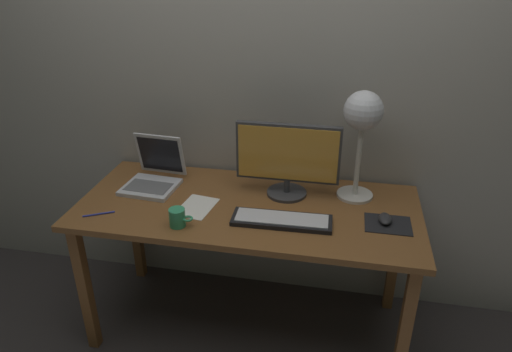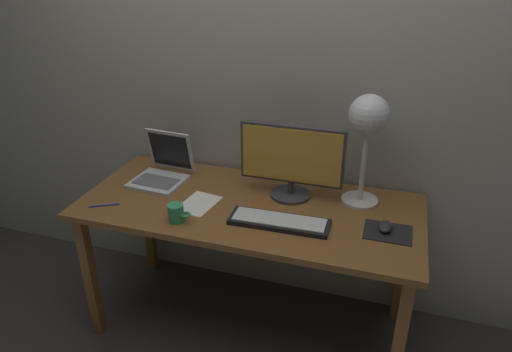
% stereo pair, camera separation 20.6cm
% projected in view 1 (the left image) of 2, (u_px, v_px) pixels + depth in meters
% --- Properties ---
extents(ground_plane, '(4.80, 4.80, 0.00)m').
position_uv_depth(ground_plane, '(249.00, 324.00, 2.52)').
color(ground_plane, '#383333').
rests_on(ground_plane, ground).
extents(back_wall, '(4.80, 0.06, 2.60)m').
position_uv_depth(back_wall, '(264.00, 66.00, 2.30)').
color(back_wall, '#9E998E').
rests_on(back_wall, ground).
extents(desk, '(1.60, 0.70, 0.74)m').
position_uv_depth(desk, '(248.00, 219.00, 2.23)').
color(desk, brown).
rests_on(desk, ground).
extents(monitor, '(0.49, 0.19, 0.36)m').
position_uv_depth(monitor, '(288.00, 158.00, 2.20)').
color(monitor, '#38383A').
rests_on(monitor, desk).
extents(keyboard_main, '(0.44, 0.15, 0.03)m').
position_uv_depth(keyboard_main, '(282.00, 220.00, 2.05)').
color(keyboard_main, black).
rests_on(keyboard_main, desk).
extents(laptop, '(0.28, 0.30, 0.24)m').
position_uv_depth(laptop, '(155.00, 171.00, 2.37)').
color(laptop, silver).
rests_on(laptop, desk).
extents(desk_lamp, '(0.18, 0.18, 0.52)m').
position_uv_depth(desk_lamp, '(363.00, 119.00, 2.10)').
color(desk_lamp, beige).
rests_on(desk_lamp, desk).
extents(mousepad, '(0.20, 0.16, 0.00)m').
position_uv_depth(mousepad, '(388.00, 224.00, 2.04)').
color(mousepad, black).
rests_on(mousepad, desk).
extents(mouse, '(0.06, 0.10, 0.03)m').
position_uv_depth(mouse, '(385.00, 219.00, 2.05)').
color(mouse, '#28282B').
rests_on(mouse, mousepad).
extents(coffee_mug, '(0.11, 0.07, 0.08)m').
position_uv_depth(coffee_mug, '(178.00, 218.00, 2.01)').
color(coffee_mug, '#339966').
rests_on(coffee_mug, desk).
extents(paper_sheet_near_mouse, '(0.18, 0.23, 0.00)m').
position_uv_depth(paper_sheet_near_mouse, '(197.00, 207.00, 2.18)').
color(paper_sheet_near_mouse, white).
rests_on(paper_sheet_near_mouse, desk).
extents(pen, '(0.13, 0.07, 0.01)m').
position_uv_depth(pen, '(99.00, 214.00, 2.11)').
color(pen, '#2633A5').
rests_on(pen, desk).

